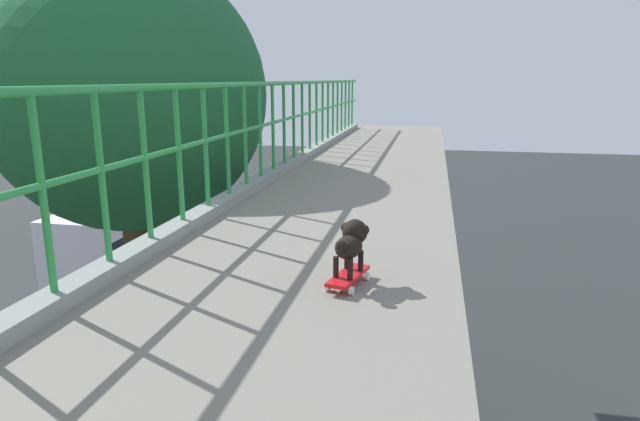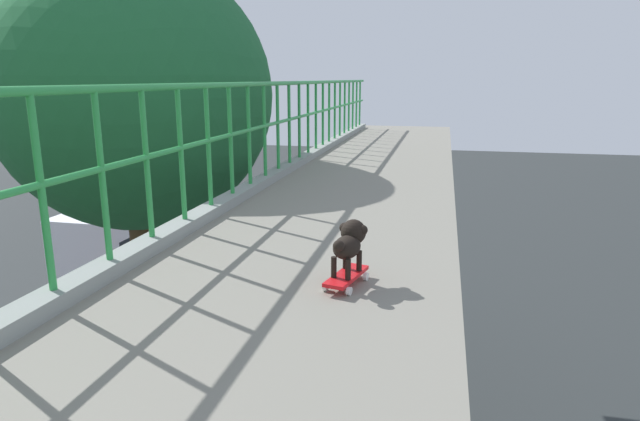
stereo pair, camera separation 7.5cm
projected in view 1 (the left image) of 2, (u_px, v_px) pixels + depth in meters
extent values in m
cube|color=black|center=(219.00, 357.00, 2.64)|extent=(2.36, 0.06, 0.00)
cylinder|color=green|center=(43.00, 196.00, 3.03)|extent=(0.04, 0.04, 1.14)
cylinder|color=green|center=(102.00, 178.00, 3.57)|extent=(0.04, 0.04, 1.14)
cylinder|color=green|center=(146.00, 165.00, 4.11)|extent=(0.04, 0.04, 1.14)
cylinder|color=green|center=(179.00, 155.00, 4.65)|extent=(0.04, 0.04, 1.14)
cylinder|color=green|center=(206.00, 147.00, 5.19)|extent=(0.04, 0.04, 1.14)
cylinder|color=green|center=(227.00, 141.00, 5.72)|extent=(0.04, 0.04, 1.14)
cylinder|color=green|center=(245.00, 135.00, 6.26)|extent=(0.04, 0.04, 1.14)
cylinder|color=green|center=(260.00, 131.00, 6.80)|extent=(0.04, 0.04, 1.14)
cylinder|color=green|center=(273.00, 127.00, 7.34)|extent=(0.04, 0.04, 1.14)
cylinder|color=green|center=(284.00, 124.00, 7.88)|extent=(0.04, 0.04, 1.14)
cylinder|color=green|center=(294.00, 121.00, 8.41)|extent=(0.04, 0.04, 1.14)
cylinder|color=green|center=(302.00, 118.00, 8.95)|extent=(0.04, 0.04, 1.14)
cylinder|color=green|center=(310.00, 116.00, 9.49)|extent=(0.04, 0.04, 1.14)
cylinder|color=green|center=(316.00, 114.00, 10.03)|extent=(0.04, 0.04, 1.14)
cylinder|color=green|center=(323.00, 112.00, 10.56)|extent=(0.04, 0.04, 1.14)
cylinder|color=green|center=(328.00, 110.00, 11.10)|extent=(0.04, 0.04, 1.14)
cylinder|color=green|center=(333.00, 109.00, 11.64)|extent=(0.04, 0.04, 1.14)
cylinder|color=green|center=(337.00, 108.00, 12.18)|extent=(0.04, 0.04, 1.14)
cylinder|color=green|center=(342.00, 106.00, 12.72)|extent=(0.04, 0.04, 1.14)
cylinder|color=green|center=(345.00, 105.00, 13.25)|extent=(0.04, 0.04, 1.14)
cylinder|color=green|center=(349.00, 104.00, 13.79)|extent=(0.04, 0.04, 1.14)
cylinder|color=green|center=(352.00, 103.00, 14.33)|extent=(0.04, 0.04, 1.14)
cube|color=red|center=(142.00, 386.00, 12.95)|extent=(1.79, 4.21, 0.72)
cube|color=#1E232B|center=(134.00, 366.00, 12.56)|extent=(1.58, 1.84, 0.62)
cube|color=silver|center=(133.00, 351.00, 12.47)|extent=(0.36, 0.16, 0.12)
cylinder|color=black|center=(200.00, 370.00, 14.15)|extent=(0.22, 0.64, 0.64)
cylinder|color=black|center=(140.00, 363.00, 14.49)|extent=(0.22, 0.64, 0.64)
cube|color=white|center=(154.00, 229.00, 21.78)|extent=(2.40, 10.46, 3.12)
cube|color=black|center=(153.00, 216.00, 21.65)|extent=(2.42, 9.63, 0.70)
cylinder|color=black|center=(217.00, 237.00, 25.36)|extent=(0.28, 0.96, 0.96)
cylinder|color=black|center=(172.00, 235.00, 25.82)|extent=(0.28, 0.96, 0.96)
cylinder|color=black|center=(146.00, 289.00, 19.14)|extent=(0.28, 0.96, 0.96)
cylinder|color=black|center=(88.00, 284.00, 19.59)|extent=(0.28, 0.96, 0.96)
cylinder|color=#4E3A22|center=(149.00, 351.00, 9.33)|extent=(0.52, 0.52, 6.30)
ellipsoid|color=#206134|center=(128.00, 95.00, 8.31)|extent=(4.22, 4.22, 4.17)
cube|color=red|center=(348.00, 276.00, 3.53)|extent=(0.24, 0.46, 0.02)
cylinder|color=white|center=(367.00, 276.00, 3.63)|extent=(0.04, 0.06, 0.05)
cylinder|color=white|center=(345.00, 273.00, 3.69)|extent=(0.04, 0.06, 0.05)
cylinder|color=white|center=(351.00, 291.00, 3.38)|extent=(0.04, 0.06, 0.05)
cylinder|color=white|center=(328.00, 287.00, 3.44)|extent=(0.04, 0.06, 0.05)
cylinder|color=black|center=(361.00, 260.00, 3.58)|extent=(0.04, 0.04, 0.14)
cylinder|color=black|center=(347.00, 258.00, 3.62)|extent=(0.04, 0.04, 0.14)
cylinder|color=black|center=(350.00, 269.00, 3.41)|extent=(0.04, 0.04, 0.14)
cylinder|color=black|center=(336.00, 267.00, 3.45)|extent=(0.04, 0.04, 0.14)
ellipsoid|color=black|center=(349.00, 247.00, 3.49)|extent=(0.22, 0.28, 0.15)
sphere|color=black|center=(355.00, 232.00, 3.56)|extent=(0.17, 0.17, 0.17)
ellipsoid|color=black|center=(359.00, 231.00, 3.63)|extent=(0.07, 0.09, 0.05)
sphere|color=black|center=(364.00, 230.00, 3.53)|extent=(0.07, 0.07, 0.07)
sphere|color=black|center=(346.00, 228.00, 3.58)|extent=(0.07, 0.07, 0.07)
sphere|color=black|center=(341.00, 246.00, 3.36)|extent=(0.07, 0.07, 0.07)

